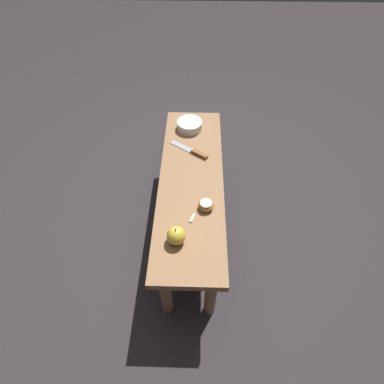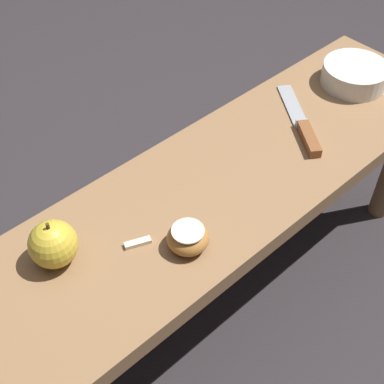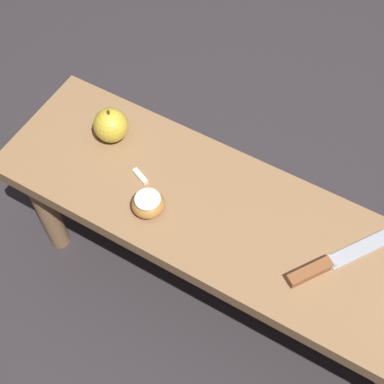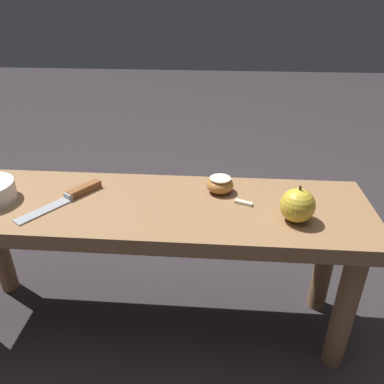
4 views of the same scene
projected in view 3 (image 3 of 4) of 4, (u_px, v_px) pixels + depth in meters
The scene contains 6 objects.
ground_plane at pixel (230, 293), 1.51m from camera, with size 8.00×8.00×0.00m, color #2D282B.
wooden_bench at pixel (239, 236), 1.21m from camera, with size 1.15×0.33×0.42m.
knife at pixel (325, 265), 1.08m from camera, with size 0.16×0.22×0.02m.
apple_whole at pixel (111, 125), 1.24m from camera, with size 0.08×0.08×0.09m.
apple_cut at pixel (148, 204), 1.15m from camera, with size 0.07×0.07×0.04m.
apple_slice_near_knife at pixel (140, 176), 1.20m from camera, with size 0.05×0.03×0.01m.
Camera 3 is at (-0.18, 0.53, 1.43)m, focal length 50.00 mm.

